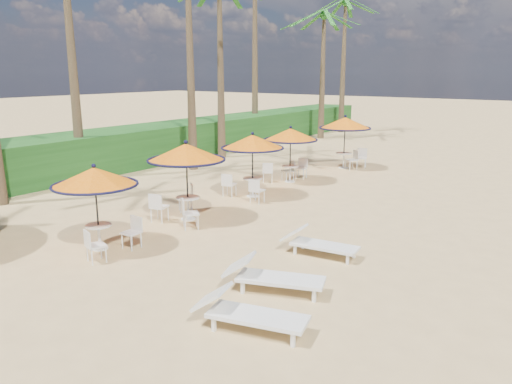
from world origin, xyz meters
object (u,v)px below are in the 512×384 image
station_1 (185,162)px  station_4 (346,128)px  station_3 (290,141)px  lounger_mid (270,275)px  lounger_near (246,312)px  lounger_far (317,242)px  station_2 (251,148)px  station_0 (97,185)px

station_1 → station_4: bearing=88.5°
station_1 → station_3: size_ratio=1.07×
station_4 → lounger_mid: (4.77, -13.44, -1.58)m
lounger_near → lounger_far: bearing=86.4°
station_2 → station_3: (-0.24, 3.02, -0.11)m
lounger_far → lounger_near: bearing=-85.7°
station_0 → station_4: size_ratio=0.89×
station_0 → lounger_mid: bearing=5.3°
station_0 → lounger_far: station_0 is taller
station_0 → lounger_near: size_ratio=1.04×
station_0 → station_3: 9.82m
station_4 → lounger_mid: size_ratio=1.14×
station_2 → lounger_near: size_ratio=1.10×
lounger_near → lounger_mid: bearing=94.4°
station_0 → station_1: size_ratio=0.91×
station_0 → lounger_near: (5.53, -1.12, -1.38)m
station_1 → station_4: (0.28, 10.63, 0.10)m
station_0 → station_2: 6.80m
station_4 → station_2: bearing=-92.8°
station_3 → lounger_near: station_3 is taller
station_3 → station_4: size_ratio=0.93×
station_1 → station_2: size_ratio=1.04×
station_4 → station_0: bearing=-90.9°
station_4 → lounger_far: 11.98m
station_3 → lounger_far: 8.69m
lounger_near → station_2: bearing=110.9°
station_4 → lounger_near: size_ratio=1.16×
lounger_mid → lounger_far: 2.47m
station_3 → lounger_mid: size_ratio=1.06×
lounger_far → station_2: bearing=134.7°
station_2 → station_3: station_2 is taller
station_3 → lounger_far: bearing=-53.5°
station_0 → lounger_mid: size_ratio=1.02×
lounger_near → station_4: bearing=94.8°
lounger_near → station_0: bearing=153.9°
station_2 → station_4: size_ratio=0.95×
station_3 → station_4: (0.59, 4.08, 0.22)m
lounger_far → station_0: bearing=-155.1°
station_0 → lounger_mid: (4.98, 0.46, -1.37)m
station_2 → lounger_near: bearing=-54.4°
station_0 → station_4: bearing=89.1°
station_0 → station_2: station_2 is taller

